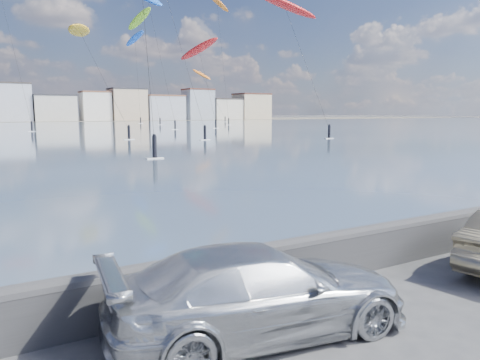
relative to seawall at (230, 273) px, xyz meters
name	(u,v)px	position (x,y,z in m)	size (l,w,h in m)	color
seawall	(230,273)	(0.00, 0.00, 0.00)	(400.00, 0.36, 1.08)	#28282B
car_silver	(260,291)	(-0.23, -1.47, 0.18)	(2.12, 5.22, 1.51)	silver
kitesurfer_2	(140,20)	(40.93, 126.18, 28.98)	(6.55, 14.65, 33.36)	#8CD826
kitesurfer_4	(284,5)	(38.50, 52.11, 18.94)	(11.21, 13.53, 22.05)	red
kitesurfer_5	(217,3)	(60.78, 116.41, 34.02)	(8.40, 13.63, 38.04)	orange
kitesurfer_8	(202,75)	(72.42, 151.00, 16.38)	(7.15, 16.08, 19.58)	orange
kitesurfer_11	(135,40)	(44.57, 142.12, 25.80)	(5.89, 14.33, 29.57)	blue
kitesurfer_12	(80,32)	(11.97, 68.68, 15.26)	(6.48, 20.48, 17.12)	#BF8C19
kitesurfer_17	(199,50)	(42.98, 91.47, 17.09)	(7.78, 12.48, 20.60)	red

